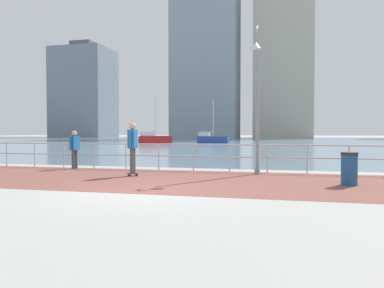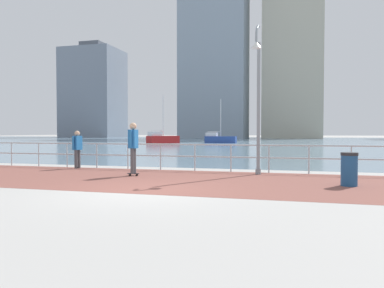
{
  "view_description": "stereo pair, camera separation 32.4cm",
  "coord_description": "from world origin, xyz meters",
  "px_view_note": "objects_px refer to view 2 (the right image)",
  "views": [
    {
      "loc": [
        3.29,
        -8.89,
        1.5
      ],
      "look_at": [
        0.43,
        3.04,
        1.1
      ],
      "focal_mm": 34.93,
      "sensor_mm": 36.0,
      "label": 1
    },
    {
      "loc": [
        3.6,
        -8.81,
        1.5
      ],
      "look_at": [
        0.43,
        3.04,
        1.1
      ],
      "focal_mm": 34.93,
      "sensor_mm": 36.0,
      "label": 2
    }
  ],
  "objects_px": {
    "lamppost": "(258,92)",
    "sailboat_blue": "(162,139)",
    "skateboarder": "(133,144)",
    "sailboat_white": "(220,139)",
    "trash_bin": "(349,169)",
    "bystander": "(77,146)"
  },
  "relations": [
    {
      "from": "sailboat_blue",
      "to": "lamppost",
      "type": "bearing_deg",
      "value": -65.21
    },
    {
      "from": "lamppost",
      "to": "sailboat_blue",
      "type": "distance_m",
      "value": 36.39
    },
    {
      "from": "lamppost",
      "to": "sailboat_white",
      "type": "xyz_separation_m",
      "value": [
        -8.22,
        36.24,
        -2.33
      ]
    },
    {
      "from": "lamppost",
      "to": "sailboat_white",
      "type": "relative_size",
      "value": 0.89
    },
    {
      "from": "sailboat_blue",
      "to": "trash_bin",
      "type": "bearing_deg",
      "value": -62.91
    },
    {
      "from": "trash_bin",
      "to": "sailboat_white",
      "type": "distance_m",
      "value": 39.82
    },
    {
      "from": "skateboarder",
      "to": "lamppost",
      "type": "bearing_deg",
      "value": 18.99
    },
    {
      "from": "lamppost",
      "to": "skateboarder",
      "type": "bearing_deg",
      "value": -161.01
    },
    {
      "from": "bystander",
      "to": "trash_bin",
      "type": "height_order",
      "value": "bystander"
    },
    {
      "from": "trash_bin",
      "to": "sailboat_white",
      "type": "bearing_deg",
      "value": 105.91
    },
    {
      "from": "lamppost",
      "to": "trash_bin",
      "type": "bearing_deg",
      "value": -37.43
    },
    {
      "from": "lamppost",
      "to": "skateboarder",
      "type": "xyz_separation_m",
      "value": [
        -4.06,
        -1.4,
        -1.79
      ]
    },
    {
      "from": "bystander",
      "to": "trash_bin",
      "type": "relative_size",
      "value": 1.66
    },
    {
      "from": "skateboarder",
      "to": "bystander",
      "type": "relative_size",
      "value": 1.17
    },
    {
      "from": "sailboat_blue",
      "to": "skateboarder",
      "type": "bearing_deg",
      "value": -72.0
    },
    {
      "from": "trash_bin",
      "to": "sailboat_blue",
      "type": "distance_m",
      "value": 39.35
    },
    {
      "from": "trash_bin",
      "to": "sailboat_blue",
      "type": "relative_size",
      "value": 0.15
    },
    {
      "from": "trash_bin",
      "to": "bystander",
      "type": "bearing_deg",
      "value": 166.14
    },
    {
      "from": "skateboarder",
      "to": "sailboat_blue",
      "type": "bearing_deg",
      "value": 108.0
    },
    {
      "from": "skateboarder",
      "to": "sailboat_white",
      "type": "xyz_separation_m",
      "value": [
        -4.17,
        37.63,
        -0.54
      ]
    },
    {
      "from": "lamppost",
      "to": "skateboarder",
      "type": "relative_size",
      "value": 2.88
    },
    {
      "from": "sailboat_blue",
      "to": "bystander",
      "type": "bearing_deg",
      "value": -76.38
    }
  ]
}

